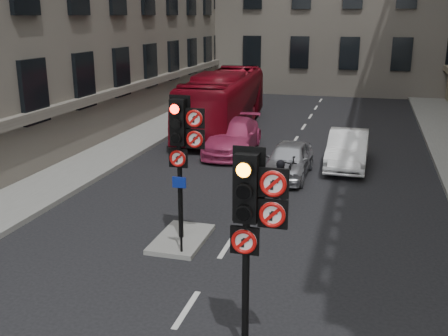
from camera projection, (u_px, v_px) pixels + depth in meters
The scene contains 11 objects.
pavement_left at pixel (101, 154), 21.26m from camera, with size 3.00×50.00×0.16m, color gray.
centre_island at pixel (181, 239), 13.25m from camera, with size 1.20×2.00×0.12m, color gray.
signal_near at pixel (252, 211), 8.15m from camera, with size 0.91×0.40×3.58m.
signal_far at pixel (182, 137), 12.48m from camera, with size 0.91×0.40×3.58m.
car_silver at pixel (289, 160), 18.45m from camera, with size 1.45×3.60×1.23m, color #A9ABB1.
car_white at pixel (348, 149), 19.66m from camera, with size 1.43×4.09×1.35m, color white.
car_pink at pixel (233, 136), 21.69m from camera, with size 1.89×4.65×1.35m, color #C3396E.
bus_red at pixel (224, 101), 25.70m from camera, with size 2.42×10.32×2.88m, color maroon.
motorcycle at pixel (292, 172), 17.42m from camera, with size 0.45×1.60×0.96m, color black.
motorcyclist at pixel (280, 185), 15.18m from camera, with size 0.56×0.37×1.53m, color black.
info_sign at pixel (180, 204), 12.07m from camera, with size 0.32×0.10×1.86m.
Camera 1 is at (3.11, -6.48, 5.51)m, focal length 42.00 mm.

